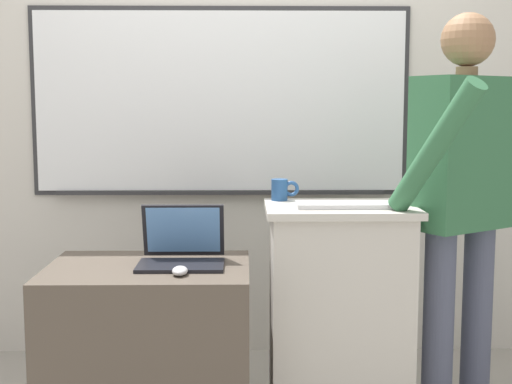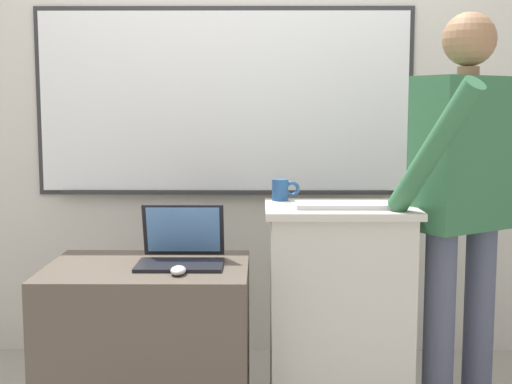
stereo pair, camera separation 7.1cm
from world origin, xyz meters
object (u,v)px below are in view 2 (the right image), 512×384
at_px(lectern_podium, 339,315).
at_px(side_desk, 149,350).
at_px(laptop, 182,247).
at_px(computer_mouse_by_laptop, 178,270).
at_px(coffee_mug, 282,190).
at_px(wireless_keyboard, 344,205).
at_px(person_presenter, 465,188).

xyz_separation_m(lectern_podium, side_desk, (-0.79, -0.11, -0.12)).
relative_size(laptop, computer_mouse_by_laptop, 3.48).
relative_size(laptop, coffee_mug, 2.85).
bearing_deg(laptop, wireless_keyboard, 0.17).
bearing_deg(computer_mouse_by_laptop, lectern_podium, 22.30).
xyz_separation_m(side_desk, person_presenter, (1.32, 0.13, 0.66)).
bearing_deg(wireless_keyboard, laptop, -179.83).
bearing_deg(lectern_podium, person_presenter, 2.16).
xyz_separation_m(side_desk, wireless_keyboard, (0.80, 0.05, 0.60)).
xyz_separation_m(person_presenter, coffee_mug, (-0.76, 0.15, -0.03)).
relative_size(side_desk, coffee_mug, 6.72).
xyz_separation_m(laptop, coffee_mug, (0.42, 0.22, 0.21)).
xyz_separation_m(laptop, computer_mouse_by_laptop, (0.01, -0.21, -0.05)).
xyz_separation_m(side_desk, coffee_mug, (0.55, 0.27, 0.64)).
bearing_deg(person_presenter, lectern_podium, 149.52).
relative_size(side_desk, person_presenter, 0.47).
bearing_deg(lectern_podium, laptop, -174.81).
distance_m(lectern_podium, side_desk, 0.81).
relative_size(side_desk, wireless_keyboard, 2.07).
distance_m(lectern_podium, coffee_mug, 0.60).
bearing_deg(lectern_podium, coffee_mug, 145.40).
relative_size(lectern_podium, wireless_keyboard, 2.39).
relative_size(person_presenter, laptop, 5.01).
distance_m(wireless_keyboard, computer_mouse_by_laptop, 0.73).
relative_size(lectern_podium, side_desk, 1.15).
distance_m(lectern_podium, wireless_keyboard, 0.48).
distance_m(lectern_podium, laptop, 0.73).
distance_m(side_desk, wireless_keyboard, 1.00).
bearing_deg(side_desk, computer_mouse_by_laptop, -47.78).
xyz_separation_m(person_presenter, laptop, (-1.18, -0.08, -0.24)).
height_order(lectern_podium, computer_mouse_by_laptop, lectern_podium).
bearing_deg(side_desk, person_presenter, 5.48).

